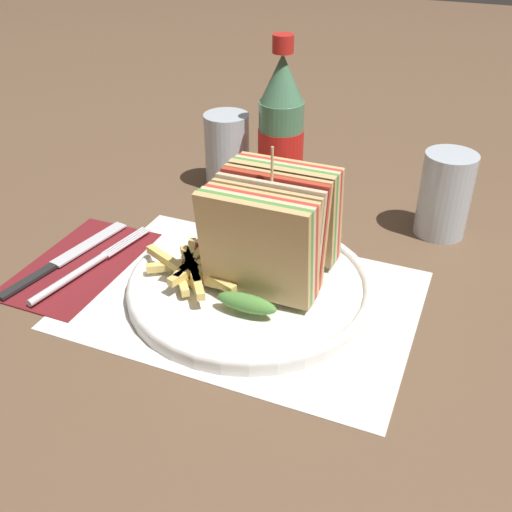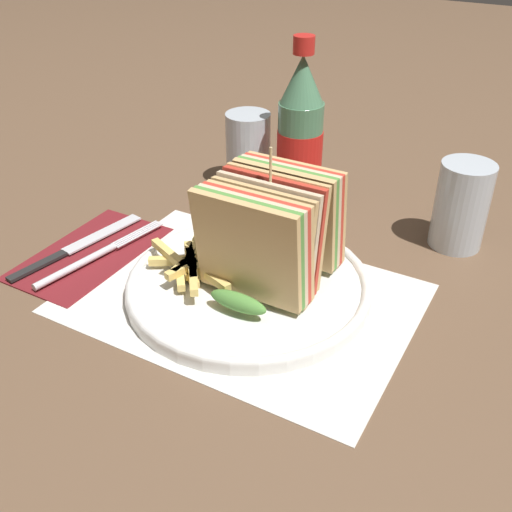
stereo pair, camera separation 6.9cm
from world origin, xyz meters
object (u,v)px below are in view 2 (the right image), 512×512
(coke_bottle_near, at_px, (300,134))
(glass_near, at_px, (460,211))
(fork, at_px, (89,259))
(glass_far, at_px, (248,150))
(knife, at_px, (76,247))
(club_sandwich, at_px, (270,233))
(plate_main, at_px, (248,286))

(coke_bottle_near, height_order, glass_near, coke_bottle_near)
(fork, relative_size, glass_near, 1.72)
(glass_near, bearing_deg, coke_bottle_near, 175.64)
(glass_far, bearing_deg, knife, -109.13)
(club_sandwich, height_order, glass_near, club_sandwich)
(club_sandwich, xyz_separation_m, fork, (-0.22, -0.06, -0.07))
(knife, height_order, glass_near, glass_near)
(glass_far, bearing_deg, glass_near, -4.01)
(knife, distance_m, glass_far, 0.30)
(coke_bottle_near, bearing_deg, glass_far, 176.94)
(fork, height_order, glass_near, glass_near)
(club_sandwich, height_order, knife, club_sandwich)
(plate_main, height_order, glass_far, glass_far)
(coke_bottle_near, bearing_deg, club_sandwich, -71.93)
(fork, bearing_deg, coke_bottle_near, 73.11)
(plate_main, relative_size, club_sandwich, 1.75)
(knife, bearing_deg, club_sandwich, 19.73)
(plate_main, distance_m, knife, 0.24)
(fork, bearing_deg, club_sandwich, 25.36)
(glass_near, height_order, glass_far, same)
(plate_main, height_order, glass_near, glass_near)
(fork, height_order, knife, fork)
(plate_main, xyz_separation_m, fork, (-0.20, -0.04, -0.00))
(fork, xyz_separation_m, glass_far, (0.06, 0.30, 0.05))
(plate_main, xyz_separation_m, glass_near, (0.18, 0.23, 0.04))
(club_sandwich, relative_size, glass_far, 1.42)
(coke_bottle_near, bearing_deg, fork, -116.84)
(knife, bearing_deg, glass_near, 41.16)
(knife, xyz_separation_m, coke_bottle_near, (0.19, 0.28, 0.10))
(fork, bearing_deg, glass_near, 45.25)
(club_sandwich, distance_m, coke_bottle_near, 0.24)
(glass_near, bearing_deg, knife, -148.79)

